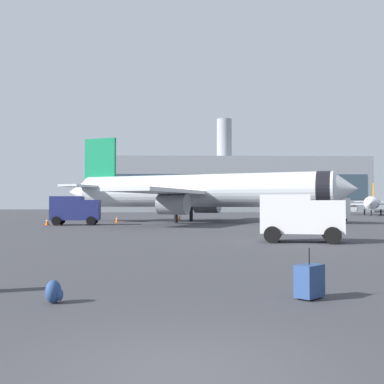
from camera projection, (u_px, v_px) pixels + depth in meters
ground_plane at (177, 374)px, 5.56m from camera, size 400.00×400.00×0.00m
airplane_at_gate at (198, 191)px, 53.80m from camera, size 34.24×31.40×10.50m
airplane_taxiing at (372, 203)px, 91.59m from camera, size 19.82×21.56×6.69m
service_truck at (75, 209)px, 46.54m from camera, size 4.92×2.76×2.90m
fuel_truck at (320, 207)px, 53.00m from camera, size 5.88×5.99×3.20m
cargo_van at (300, 216)px, 25.21m from camera, size 4.76×3.24×2.60m
safety_cone_near at (58, 221)px, 47.28m from camera, size 0.44×0.44×0.82m
safety_cone_mid at (117, 219)px, 52.15m from camera, size 0.44×0.44×0.82m
safety_cone_far at (47, 221)px, 45.93m from camera, size 0.44×0.44×0.78m
safety_cone_outer at (179, 217)px, 62.84m from camera, size 0.44×0.44×0.78m
rolling_suitcase at (309, 281)px, 10.02m from camera, size 0.74×0.73×1.10m
traveller_backpack at (54, 292)px, 9.57m from camera, size 0.36×0.40×0.48m
terminal_building at (228, 185)px, 135.95m from camera, size 77.76×21.79×27.40m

